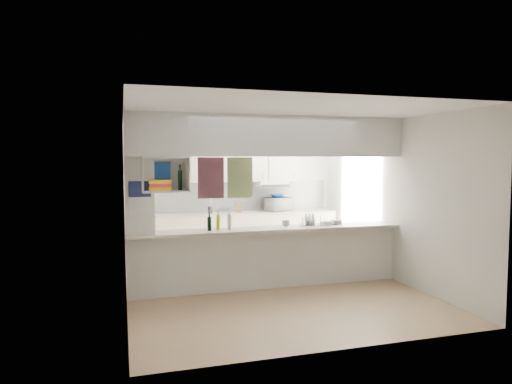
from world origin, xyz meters
name	(u,v)px	position (x,y,z in m)	size (l,w,h in m)	color
floor	(269,287)	(0.00, 0.00, 0.00)	(4.80, 4.80, 0.00)	tan
ceiling	(269,116)	(0.00, 0.00, 2.60)	(4.80, 4.80, 0.00)	white
wall_back	(232,192)	(0.00, 2.40, 1.30)	(4.20, 4.20, 0.00)	silver
wall_left	(125,207)	(-2.10, 0.00, 1.30)	(4.80, 4.80, 0.00)	silver
wall_right	(391,200)	(2.10, 0.00, 1.30)	(4.80, 4.80, 0.00)	silver
servery_partition	(258,179)	(-0.17, 0.00, 1.66)	(4.20, 0.50, 2.60)	silver
cubby_shelf	(164,177)	(-1.57, -0.06, 1.71)	(0.65, 0.35, 0.50)	white
kitchen_run	(243,217)	(0.16, 2.14, 0.83)	(3.60, 0.63, 2.24)	silver
microwave	(279,204)	(0.89, 2.12, 1.06)	(0.50, 0.34, 0.28)	white
bowl	(277,196)	(0.85, 2.11, 1.23)	(0.27, 0.27, 0.07)	navy
dish_rack	(311,221)	(0.72, 0.05, 1.00)	(0.41, 0.34, 0.20)	silver
cup	(286,223)	(0.25, -0.05, 0.98)	(0.12, 0.12, 0.10)	white
wine_bottles	(219,222)	(-0.77, 0.01, 1.03)	(0.36, 0.14, 0.32)	black
plastic_tubs	(322,223)	(0.90, 0.06, 0.96)	(0.60, 0.23, 0.08)	silver
utensil_jar	(210,210)	(-0.50, 2.15, 0.99)	(0.09, 0.09, 0.13)	black
knife_block	(239,207)	(0.08, 2.18, 1.01)	(0.09, 0.07, 0.19)	brown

